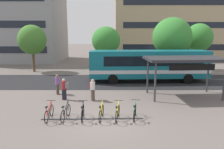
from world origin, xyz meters
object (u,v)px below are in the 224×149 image
Objects in this scene: transit_shelter at (186,60)px; street_tree_1 at (107,40)px; parked_bicycle_green_5 at (136,112)px; parked_bicycle_red_0 at (50,113)px; parked_bicycle_yellow_3 at (102,113)px; street_tree_3 at (173,37)px; city_bus at (149,64)px; commuter_navy_pack_0 at (58,83)px; commuter_grey_pack_2 at (65,88)px; commuter_maroon_pack_1 at (93,88)px; street_tree_2 at (33,40)px; street_tree_0 at (200,38)px; parked_bicycle_black_2 at (83,113)px; parked_bicycle_yellow_4 at (118,113)px; parked_bicycle_black_1 at (67,113)px.

street_tree_1 is (-6.39, 12.83, 1.14)m from transit_shelter.
parked_bicycle_red_0 is at bearing 101.87° from parked_bicycle_green_5.
street_tree_3 reaches higher than parked_bicycle_yellow_3.
commuter_navy_pack_0 is at bearing 28.90° from city_bus.
commuter_grey_pack_2 reaches higher than parked_bicycle_yellow_3.
street_tree_3 reaches higher than street_tree_1.
parked_bicycle_yellow_3 is at bearing 146.04° from commuter_grey_pack_2.
commuter_maroon_pack_1 is (3.01, -1.71, -0.01)m from commuter_navy_pack_0.
commuter_maroon_pack_1 is at bearing -54.87° from street_tree_2.
parked_bicycle_yellow_3 is 21.71m from street_tree_0.
parked_bicycle_green_5 is at bearing -54.11° from street_tree_2.
street_tree_2 is at bearing 24.87° from parked_bicycle_black_2.
commuter_grey_pack_2 is 16.15m from street_tree_3.
parked_bicycle_black_2 is 3.00m from parked_bicycle_green_5.
city_bus is 10.39m from parked_bicycle_green_5.
parked_bicycle_red_0 is 3.91m from parked_bicycle_yellow_4.
parked_bicycle_green_5 is 6.69m from transit_shelter.
commuter_navy_pack_0 is 1.78m from commuter_grey_pack_2.
street_tree_2 reaches higher than transit_shelter.
parked_bicycle_yellow_3 is at bearing -91.44° from parked_bicycle_black_2.
transit_shelter is 14.30m from street_tree_0.
street_tree_1 reaches higher than transit_shelter.
parked_bicycle_black_1 is at bearing -154.34° from transit_shelter.
street_tree_1 is at bearing 163.89° from street_tree_3.
street_tree_3 reaches higher than parked_bicycle_black_2.
parked_bicycle_yellow_3 is at bearing 64.94° from city_bus.
street_tree_1 is at bearing 138.60° from commuter_navy_pack_0.
street_tree_1 reaches higher than parked_bicycle_green_5.
commuter_grey_pack_2 is at bearing 39.56° from city_bus.
commuter_navy_pack_0 is 1.01× the size of commuter_maroon_pack_1.
street_tree_2 reaches higher than parked_bicycle_yellow_4.
street_tree_3 reaches higher than city_bus.
commuter_navy_pack_0 is (-2.76, 5.27, 0.56)m from parked_bicycle_black_2.
street_tree_1 is (0.62, 13.89, 3.08)m from commuter_maroon_pack_1.
parked_bicycle_black_1 and parked_bicycle_green_5 have the same top height.
transit_shelter is 10.23m from commuter_navy_pack_0.
parked_bicycle_black_1 is at bearing -48.49° from commuter_maroon_pack_1.
parked_bicycle_black_2 is 22.35m from street_tree_0.
commuter_navy_pack_0 is at bearing 172.79° from transit_shelter.
commuter_navy_pack_0 is 0.27× the size of street_tree_2.
parked_bicycle_yellow_4 is 0.28× the size of street_tree_2.
street_tree_2 reaches higher than parked_bicycle_green_5.
commuter_maroon_pack_1 is at bearing -127.45° from street_tree_3.
parked_bicycle_black_1 is 9.76m from transit_shelter.
parked_bicycle_yellow_4 is 4.02m from commuter_maroon_pack_1.
transit_shelter is at bearing -60.63° from parked_bicycle_black_2.
parked_bicycle_red_0 is 1.06× the size of commuter_grey_pack_2.
parked_bicycle_yellow_4 is at bearing -122.98° from street_tree_0.
parked_bicycle_black_1 is 22.93m from street_tree_0.
city_bus is at bearing -17.32° from parked_bicycle_yellow_3.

